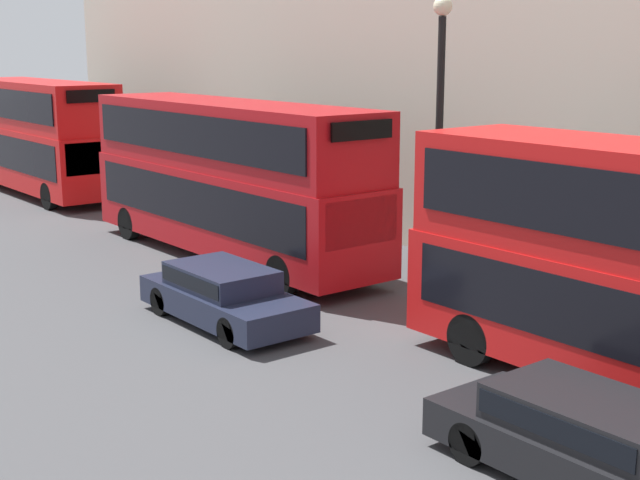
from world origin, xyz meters
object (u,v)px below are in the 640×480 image
Objects in this scene: bus_second_in_queue at (229,173)px; bus_third_in_queue at (40,133)px; car_dark_sedan at (591,439)px; car_hatchback at (224,293)px.

bus_second_in_queue is 1.12× the size of bus_third_in_queue.
bus_third_in_queue is 28.38m from car_dark_sedan.
car_dark_sedan reaches higher than car_hatchback.
bus_second_in_queue is 14.79m from car_dark_sedan.
bus_third_in_queue reaches higher than car_dark_sedan.
car_dark_sedan is 9.27m from car_hatchback.
bus_third_in_queue reaches higher than bus_second_in_queue.
car_dark_sedan is at bearing -96.89° from bus_third_in_queue.
car_dark_sedan is (-3.40, -14.29, -1.73)m from bus_second_in_queue.
car_hatchback is at bearing 90.00° from car_dark_sedan.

